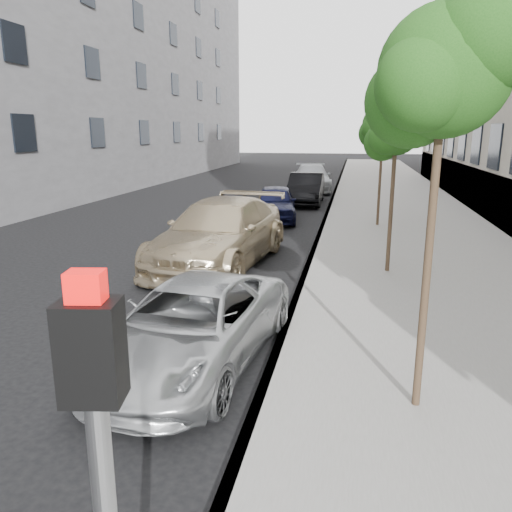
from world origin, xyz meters
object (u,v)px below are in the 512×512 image
(tree_mid, at_px, (397,130))
(sedan_blue, at_px, (275,203))
(tree_near, at_px, (447,71))
(minivan, at_px, (192,325))
(tree_far, at_px, (384,125))
(sedan_rear, at_px, (312,178))
(sedan_black, at_px, (306,189))
(suv, at_px, (220,233))

(tree_mid, bearing_deg, sedan_blue, 118.70)
(tree_near, relative_size, tree_mid, 1.17)
(minivan, bearing_deg, tree_far, 81.20)
(tree_near, distance_m, tree_far, 13.01)
(minivan, bearing_deg, tree_near, -7.40)
(sedan_blue, relative_size, sedan_rear, 0.77)
(tree_near, bearing_deg, sedan_black, 99.92)
(tree_far, distance_m, sedan_rear, 12.56)
(suv, bearing_deg, sedan_black, 91.36)
(suv, distance_m, sedan_black, 12.30)
(suv, height_order, sedan_blue, suv)
(tree_far, xyz_separation_m, sedan_blue, (-4.10, 0.99, -3.09))
(sedan_black, relative_size, sedan_rear, 0.85)
(tree_near, xyz_separation_m, sedan_rear, (-3.54, 24.67, -3.42))
(tree_near, bearing_deg, tree_mid, 90.00)
(sedan_blue, xyz_separation_m, sedan_black, (0.77, 5.02, 0.05))
(tree_far, height_order, suv, tree_far)
(tree_near, relative_size, tree_far, 1.09)
(tree_near, height_order, tree_mid, tree_near)
(sedan_black, xyz_separation_m, sedan_rear, (-0.21, 5.66, 0.03))
(tree_mid, height_order, sedan_rear, tree_mid)
(sedan_black, bearing_deg, tree_near, -80.76)
(minivan, bearing_deg, sedan_black, 96.48)
(sedan_blue, xyz_separation_m, sedan_rear, (0.56, 10.68, 0.08))
(tree_near, bearing_deg, tree_far, 90.00)
(minivan, distance_m, sedan_rear, 23.85)
(suv, distance_m, sedan_rear, 17.93)
(tree_near, xyz_separation_m, tree_far, (0.00, 13.00, -0.42))
(sedan_rear, bearing_deg, tree_far, -80.02)
(tree_near, height_order, suv, tree_near)
(sedan_rear, bearing_deg, sedan_blue, -99.91)
(minivan, height_order, sedan_black, sedan_black)
(minivan, xyz_separation_m, sedan_rear, (-0.21, 23.85, 0.15))
(tree_near, bearing_deg, suv, 123.51)
(suv, bearing_deg, minivan, -72.23)
(sedan_blue, bearing_deg, tree_near, -81.29)
(tree_near, xyz_separation_m, tree_mid, (-0.00, 6.50, -0.62))
(tree_mid, bearing_deg, tree_near, -90.00)
(tree_mid, distance_m, sedan_black, 13.25)
(tree_near, height_order, minivan, tree_near)
(sedan_blue, bearing_deg, sedan_rear, 79.35)
(sedan_blue, height_order, sedan_rear, sedan_rear)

